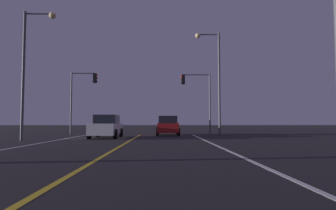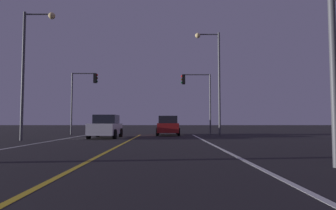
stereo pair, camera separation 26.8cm
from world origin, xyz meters
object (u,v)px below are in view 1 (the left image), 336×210
traffic_light_near_right (196,90)px  street_lamp_left_mid (31,58)px  street_lamp_right_far (214,71)px  car_ahead_far (168,126)px  car_oncoming (106,127)px  traffic_light_near_left (83,89)px

traffic_light_near_right → street_lamp_left_mid: (-11.56, -8.55, 1.06)m
street_lamp_left_mid → street_lamp_right_far: size_ratio=0.95×
car_ahead_far → street_lamp_right_far: (3.88, -1.61, 4.66)m
car_oncoming → car_ahead_far: bearing=132.7°
car_ahead_far → traffic_light_near_left: 8.66m
car_oncoming → street_lamp_left_mid: 6.86m
car_oncoming → street_lamp_right_far: bearing=107.3°
traffic_light_near_right → street_lamp_right_far: (1.19, -2.82, 1.31)m
street_lamp_right_far → street_lamp_left_mid: bearing=24.2°
traffic_light_near_left → car_ahead_far: bearing=-8.7°
car_oncoming → traffic_light_near_right: size_ratio=0.76×
traffic_light_near_right → street_lamp_right_far: bearing=112.8°
car_ahead_far → street_lamp_left_mid: bearing=129.6°
car_oncoming → street_lamp_right_far: street_lamp_right_far is taller
traffic_light_near_right → traffic_light_near_left: size_ratio=0.98×
street_lamp_right_far → traffic_light_near_right: bearing=-67.2°
car_oncoming → traffic_light_near_left: bearing=-149.2°
car_oncoming → street_lamp_left_mid: size_ratio=0.52×
car_oncoming → street_lamp_left_mid: bearing=-54.1°
traffic_light_near_left → traffic_light_near_right: bearing=-0.0°
street_lamp_left_mid → street_lamp_right_far: street_lamp_right_far is taller
car_ahead_far → street_lamp_right_far: 6.27m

